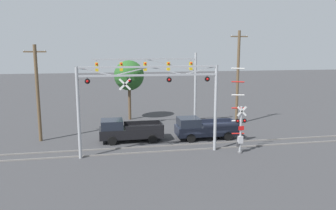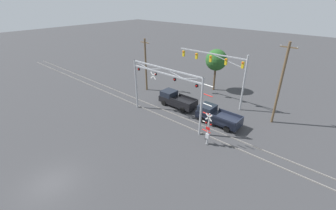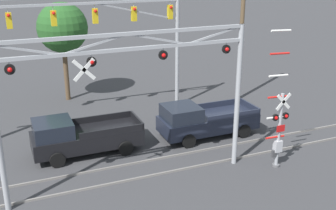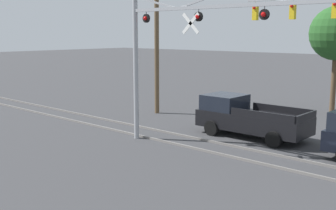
{
  "view_description": "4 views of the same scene",
  "coord_description": "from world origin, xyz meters",
  "views": [
    {
      "loc": [
        -3.22,
        -9.44,
        7.93
      ],
      "look_at": [
        1.52,
        14.94,
        3.6
      ],
      "focal_mm": 35.0,
      "sensor_mm": 36.0,
      "label": 1
    },
    {
      "loc": [
        16.37,
        -4.04,
        14.02
      ],
      "look_at": [
        0.46,
        14.24,
        2.14
      ],
      "focal_mm": 24.0,
      "sensor_mm": 36.0,
      "label": 2
    },
    {
      "loc": [
        -4.8,
        -1.3,
        9.47
      ],
      "look_at": [
        2.48,
        16.14,
        2.7
      ],
      "focal_mm": 45.0,
      "sensor_mm": 36.0,
      "label": 3
    },
    {
      "loc": [
        9.05,
        0.57,
        4.97
      ],
      "look_at": [
        -1.86,
        12.82,
        2.17
      ],
      "focal_mm": 45.0,
      "sensor_mm": 36.0,
      "label": 4
    }
  ],
  "objects": [
    {
      "name": "rail_track_far",
      "position": [
        0.0,
        15.94,
        0.05
      ],
      "size": [
        80.0,
        0.08,
        0.1
      ],
      "primitive_type": "cube",
      "color": "gray",
      "rests_on": "ground_plane"
    },
    {
      "name": "pickup_truck_lead",
      "position": [
        -1.41,
        18.1,
        0.93
      ],
      "size": [
        5.4,
        2.33,
        1.93
      ],
      "color": "black",
      "rests_on": "ground_plane"
    },
    {
      "name": "rail_track_near",
      "position": [
        0.0,
        14.51,
        0.05
      ],
      "size": [
        80.0,
        0.08,
        0.1
      ],
      "primitive_type": "cube",
      "color": "gray",
      "rests_on": "ground_plane"
    },
    {
      "name": "crossing_gantry",
      "position": [
        -0.01,
        14.22,
        4.6
      ],
      "size": [
        10.47,
        0.27,
        6.66
      ],
      "color": "#9EA0A5",
      "rests_on": "ground_plane"
    },
    {
      "name": "utility_pole_left",
      "position": [
        -8.81,
        19.58,
        4.26
      ],
      "size": [
        1.8,
        0.28,
        8.23
      ],
      "color": "brown",
      "rests_on": "ground_plane"
    }
  ]
}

